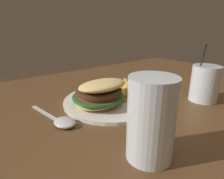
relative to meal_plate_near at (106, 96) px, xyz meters
name	(u,v)px	position (x,y,z in m)	size (l,w,h in m)	color
dining_table	(172,156)	(-0.11, 0.16, -0.16)	(1.37, 1.23, 0.73)	brown
meal_plate_near	(106,96)	(0.00, 0.00, 0.00)	(0.29, 0.29, 0.09)	white
beer_glass	(151,120)	(0.08, 0.23, 0.04)	(0.08, 0.08, 0.15)	silver
juice_glass	(205,85)	(-0.26, 0.15, 0.02)	(0.08, 0.08, 0.18)	silver
spoon	(63,121)	(0.15, 0.03, -0.02)	(0.06, 0.19, 0.02)	silver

